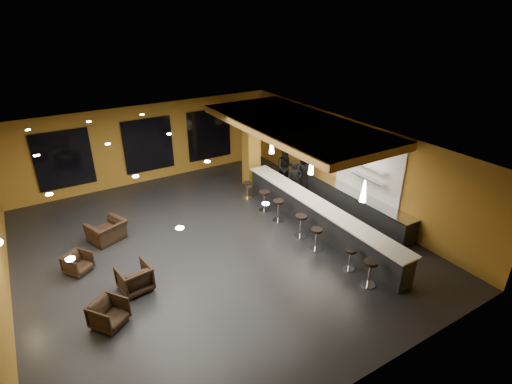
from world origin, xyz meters
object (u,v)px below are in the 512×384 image
armchair_b (135,278)px  staff_c (305,172)px  bar_stool_3 (301,223)px  bar_counter (317,217)px  bar_stool_5 (264,198)px  prep_counter (349,200)px  bar_stool_1 (350,257)px  pendant_0 (364,191)px  armchair_a (109,314)px  staff_b (286,168)px  armchair_d (107,231)px  armchair_c (78,263)px  bar_stool_4 (278,208)px  bar_stool_6 (247,188)px  pendant_2 (272,145)px  column (251,148)px  bar_stool_0 (370,270)px  pendant_1 (311,165)px  staff_a (295,180)px  bar_stool_2 (316,236)px

armchair_b → staff_c: bearing=-168.8°
armchair_b → bar_stool_3: 5.76m
bar_counter → bar_stool_5: size_ratio=9.62×
prep_counter → bar_stool_5: 3.31m
bar_stool_1 → pendant_0: bearing=30.7°
pendant_0 → bar_stool_5: bearing=101.3°
staff_c → armchair_a: size_ratio=2.27×
staff_b → armchair_b: staff_b is taller
staff_b → armchair_d: size_ratio=1.66×
armchair_c → bar_stool_4: bearing=-39.6°
staff_c → bar_stool_6: size_ratio=2.45×
pendant_0 → bar_stool_3: bearing=113.0°
bar_counter → staff_c: 3.27m
pendant_2 → armchair_d: size_ratio=0.62×
column → bar_stool_1: bearing=-95.5°
staff_c → bar_stool_4: 2.93m
staff_c → bar_stool_1: staff_c is taller
bar_counter → armchair_d: size_ratio=7.08×
armchair_a → bar_stool_6: bearing=-2.4°
armchair_b → bar_stool_0: (5.83, -3.34, 0.14)m
bar_counter → staff_b: (1.10, 3.51, 0.44)m
pendant_1 → bar_stool_3: size_ratio=0.83×
prep_counter → bar_stool_0: bearing=-126.0°
pendant_1 → bar_stool_3: (-0.81, -0.60, -1.81)m
bar_stool_1 → bar_stool_5: 4.60m
bar_counter → armchair_b: 6.56m
bar_counter → bar_stool_0: bar_counter is taller
bar_stool_1 → bar_stool_5: bar_stool_5 is taller
column → pendant_0: bearing=-90.0°
staff_a → armchair_a: (-8.34, -3.44, -0.46)m
bar_counter → armchair_a: size_ratio=10.14×
staff_a → bar_stool_6: staff_a is taller
prep_counter → bar_stool_0: (-2.73, -3.76, 0.11)m
prep_counter → bar_stool_1: prep_counter is taller
staff_c → armchair_a: bearing=-149.8°
bar_stool_2 → bar_stool_5: 3.20m
bar_stool_2 → bar_stool_6: size_ratio=1.06×
prep_counter → column: bearing=116.0°
armchair_b → bar_counter: bearing=171.9°
armchair_a → armchair_d: (0.90, 4.14, 0.01)m
armchair_c → bar_stool_5: 6.98m
armchair_b → bar_stool_2: size_ratio=1.12×
pendant_2 → bar_stool_1: 5.76m
bar_stool_2 → bar_stool_4: bar_stool_4 is taller
pendant_2 → staff_a: (0.82, -0.53, -1.53)m
armchair_a → bar_stool_4: size_ratio=0.93×
bar_counter → staff_c: bearing=60.5°
staff_a → armchair_d: 7.49m
column → bar_stool_0: column is taller
column → bar_stool_2: 5.80m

